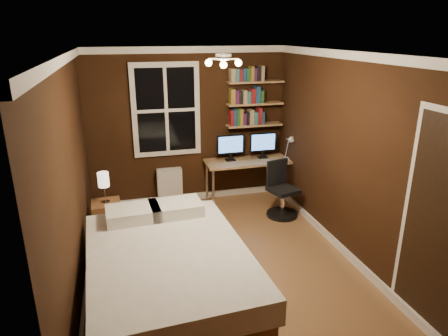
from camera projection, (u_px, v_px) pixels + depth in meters
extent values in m
plane|color=brown|center=(221.00, 264.00, 4.91)|extent=(4.20, 4.20, 0.00)
cube|color=black|center=(188.00, 127.00, 6.43)|extent=(3.20, 0.04, 2.50)
cube|color=black|center=(71.00, 181.00, 4.12)|extent=(0.04, 4.20, 2.50)
cube|color=black|center=(347.00, 157.00, 4.90)|extent=(0.04, 4.20, 2.50)
cube|color=white|center=(221.00, 53.00, 4.10)|extent=(3.20, 4.20, 0.02)
cube|color=white|center=(166.00, 110.00, 6.21)|extent=(1.06, 0.06, 1.46)
cube|color=#AA7F52|center=(254.00, 125.00, 6.58)|extent=(0.92, 0.22, 0.03)
cube|color=#AA7F52|center=(255.00, 104.00, 6.47)|extent=(0.92, 0.22, 0.03)
cube|color=#AA7F52|center=(255.00, 82.00, 6.36)|extent=(0.92, 0.22, 0.03)
cube|color=brown|center=(170.00, 286.00, 4.19)|extent=(1.61, 2.21, 0.34)
cube|color=silver|center=(168.00, 261.00, 4.10)|extent=(1.70, 2.28, 0.26)
cube|color=white|center=(133.00, 214.00, 4.70)|extent=(0.64, 0.46, 0.15)
cube|color=white|center=(176.00, 208.00, 4.86)|extent=(0.64, 0.46, 0.15)
cube|color=brown|center=(107.00, 218.00, 5.56)|extent=(0.41, 0.41, 0.48)
cube|color=white|center=(170.00, 186.00, 6.55)|extent=(0.40, 0.14, 0.60)
cube|color=#AA7F52|center=(250.00, 161.00, 6.57)|extent=(1.48, 0.56, 0.04)
cylinder|color=beige|center=(213.00, 190.00, 6.30)|extent=(0.04, 0.04, 0.67)
cylinder|color=beige|center=(293.00, 182.00, 6.64)|extent=(0.04, 0.04, 0.67)
cylinder|color=beige|center=(207.00, 180.00, 6.74)|extent=(0.04, 0.04, 0.67)
cylinder|color=beige|center=(282.00, 173.00, 7.07)|extent=(0.04, 0.04, 0.67)
cylinder|color=black|center=(282.00, 214.00, 6.19)|extent=(0.48, 0.48, 0.05)
cylinder|color=silver|center=(283.00, 202.00, 6.12)|extent=(0.05, 0.05, 0.35)
cube|color=black|center=(283.00, 190.00, 6.06)|extent=(0.48, 0.48, 0.06)
cube|color=black|center=(277.00, 172.00, 6.12)|extent=(0.37, 0.14, 0.41)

